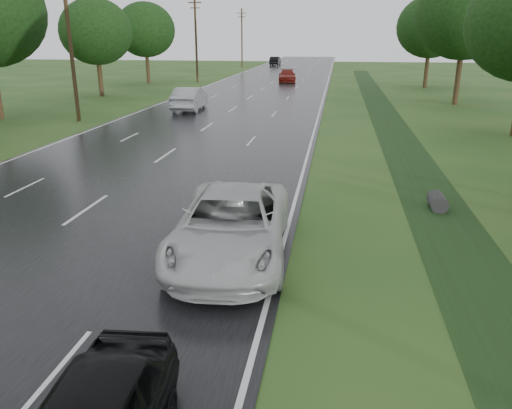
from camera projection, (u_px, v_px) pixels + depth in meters
name	position (u px, v px, depth m)	size (l,w,h in m)	color
road	(258.00, 92.00, 51.12)	(14.00, 180.00, 0.04)	black
edge_stripe_east	(325.00, 93.00, 50.09)	(0.12, 180.00, 0.01)	silver
edge_stripe_west	(195.00, 91.00, 52.12)	(0.12, 180.00, 0.01)	silver
center_line	(258.00, 92.00, 51.11)	(0.12, 180.00, 0.01)	silver
drainage_ditch	(405.00, 151.00, 24.80)	(2.20, 120.00, 0.56)	#1D3113
utility_pole_mid	(70.00, 40.00, 32.13)	(1.60, 0.26, 10.00)	#3D2B19
utility_pole_far	(196.00, 38.00, 60.18)	(1.60, 0.26, 10.00)	#3D2B19
utility_pole_distant	(242.00, 37.00, 88.23)	(1.60, 0.26, 10.00)	#3D2B19
tree_east_d	(466.00, 14.00, 39.61)	(8.00, 8.00, 10.76)	#3D2B19
tree_east_f	(431.00, 27.00, 52.99)	(7.20, 7.20, 9.62)	#3D2B19
tree_west_d	(96.00, 32.00, 45.77)	(6.60, 6.60, 8.80)	#3D2B19
tree_west_f	(145.00, 30.00, 58.85)	(7.00, 7.00, 9.29)	#3D2B19
white_pickup	(231.00, 225.00, 12.79)	(2.80, 6.08, 1.69)	#BCBCBC
silver_sedan	(190.00, 99.00, 38.19)	(1.84, 5.27, 1.74)	gray
far_car_red	(287.00, 76.00, 61.44)	(2.08, 5.11, 1.48)	maroon
far_car_dark	(275.00, 61.00, 96.39)	(1.70, 4.87, 1.60)	black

